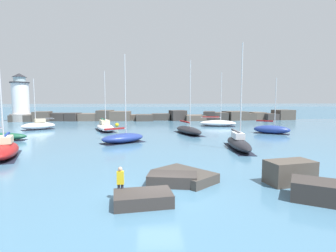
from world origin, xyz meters
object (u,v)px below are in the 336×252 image
(sailboat_moored_0, at_px, (105,127))
(sailboat_moored_4, at_px, (123,138))
(sailboat_moored_6, at_px, (272,129))
(person_on_rocks, at_px, (120,181))
(sailboat_moored_8, at_px, (39,125))
(sailboat_moored_3, at_px, (5,149))
(lighthouse, at_px, (21,101))
(sailboat_moored_2, at_px, (188,130))
(sailboat_moored_5, at_px, (218,123))
(sailboat_moored_1, at_px, (238,143))
(mooring_buoy_orange_near, at_px, (117,125))

(sailboat_moored_0, height_order, sailboat_moored_4, sailboat_moored_4)
(sailboat_moored_6, bearing_deg, person_on_rocks, -128.74)
(sailboat_moored_8, xyz_separation_m, person_on_rocks, (17.77, -33.47, 0.27))
(sailboat_moored_8, relative_size, person_on_rocks, 4.93)
(sailboat_moored_8, bearing_deg, sailboat_moored_3, -74.61)
(sailboat_moored_6, distance_m, person_on_rocks, 32.50)
(lighthouse, height_order, sailboat_moored_2, lighthouse)
(sailboat_moored_2, relative_size, sailboat_moored_5, 1.06)
(lighthouse, distance_m, person_on_rocks, 59.61)
(sailboat_moored_2, xyz_separation_m, person_on_rocks, (-7.49, -25.98, 0.41))
(sailboat_moored_3, bearing_deg, sailboat_moored_6, 24.03)
(sailboat_moored_1, distance_m, sailboat_moored_5, 23.75)
(sailboat_moored_1, distance_m, sailboat_moored_3, 22.76)
(sailboat_moored_4, relative_size, mooring_buoy_orange_near, 11.52)
(sailboat_moored_2, relative_size, sailboat_moored_4, 1.04)
(sailboat_moored_6, distance_m, sailboat_moored_8, 38.96)
(sailboat_moored_6, xyz_separation_m, person_on_rocks, (-20.33, -25.35, 0.33))
(sailboat_moored_4, distance_m, person_on_rocks, 18.51)
(sailboat_moored_2, height_order, sailboat_moored_5, sailboat_moored_2)
(sailboat_moored_6, bearing_deg, sailboat_moored_5, 114.73)
(sailboat_moored_2, distance_m, sailboat_moored_6, 12.86)
(sailboat_moored_5, relative_size, sailboat_moored_6, 1.24)
(lighthouse, relative_size, sailboat_moored_8, 1.30)
(sailboat_moored_0, xyz_separation_m, mooring_buoy_orange_near, (1.21, 6.46, -0.29))
(person_on_rocks, bearing_deg, sailboat_moored_4, 95.24)
(sailboat_moored_3, xyz_separation_m, sailboat_moored_5, (26.62, 25.83, -0.11))
(sailboat_moored_0, xyz_separation_m, sailboat_moored_5, (20.95, 5.72, -0.03))
(sailboat_moored_2, bearing_deg, sailboat_moored_6, -2.80)
(sailboat_moored_0, bearing_deg, sailboat_moored_6, -12.57)
(lighthouse, distance_m, sailboat_moored_1, 55.70)
(sailboat_moored_2, relative_size, sailboat_moored_8, 1.26)
(sailboat_moored_2, bearing_deg, mooring_buoy_orange_near, 136.31)
(lighthouse, distance_m, sailboat_moored_6, 56.31)
(sailboat_moored_6, height_order, person_on_rocks, sailboat_moored_6)
(sailboat_moored_5, bearing_deg, sailboat_moored_3, -135.85)
(sailboat_moored_1, distance_m, sailboat_moored_4, 13.62)
(sailboat_moored_4, height_order, sailboat_moored_6, sailboat_moored_4)
(sailboat_moored_4, xyz_separation_m, mooring_buoy_orange_near, (-3.06, 19.24, -0.25))
(sailboat_moored_1, xyz_separation_m, mooring_buoy_orange_near, (-15.76, 24.15, -0.30))
(lighthouse, relative_size, person_on_rocks, 6.40)
(sailboat_moored_2, height_order, mooring_buoy_orange_near, sailboat_moored_2)
(person_on_rocks, bearing_deg, sailboat_moored_3, 136.31)
(sailboat_moored_4, relative_size, person_on_rocks, 5.97)
(lighthouse, xyz_separation_m, sailboat_moored_0, (23.23, -20.63, -4.18))
(lighthouse, bearing_deg, sailboat_moored_2, -35.19)
(sailboat_moored_1, relative_size, sailboat_moored_6, 1.29)
(sailboat_moored_5, bearing_deg, sailboat_moored_0, -164.72)
(sailboat_moored_4, height_order, sailboat_moored_8, sailboat_moored_4)
(mooring_buoy_orange_near, bearing_deg, lighthouse, 149.90)
(sailboat_moored_1, relative_size, mooring_buoy_orange_near, 11.87)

